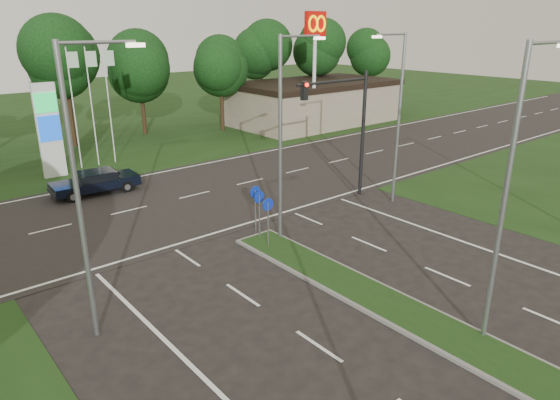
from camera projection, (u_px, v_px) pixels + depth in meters
verge_far at (29, 122)px, 50.77m from camera, size 160.00×50.00×0.02m
cross_road at (179, 199)px, 28.32m from camera, size 160.00×12.00×0.02m
median_kerb at (535, 380)px, 13.82m from camera, size 2.00×26.00×0.12m
commercial_building at (315, 103)px, 49.63m from camera, size 16.00×9.00×4.00m
streetlight_median_near at (510, 184)px, 14.20m from camera, size 2.53×0.22×9.00m
streetlight_median_far at (284, 130)px, 21.44m from camera, size 2.53×0.22×9.00m
streetlight_left_far at (83, 182)px, 14.38m from camera, size 2.53×0.22×9.00m
streetlight_right_far at (397, 111)px, 26.15m from camera, size 2.53×0.22×9.00m
traffic_signal at (348, 117)px, 26.76m from camera, size 5.10×0.42×7.00m
median_signs at (261, 206)px, 22.25m from camera, size 1.16×1.76×2.38m
gas_pylon at (52, 128)px, 31.52m from camera, size 5.80×1.26×8.00m
mcdonalds_sign at (315, 41)px, 42.30m from camera, size 2.20×0.47×10.40m
treeline_far at (70, 60)px, 37.64m from camera, size 6.00×6.00×9.90m
navy_sedan at (95, 182)px, 29.03m from camera, size 4.91×2.26×1.32m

